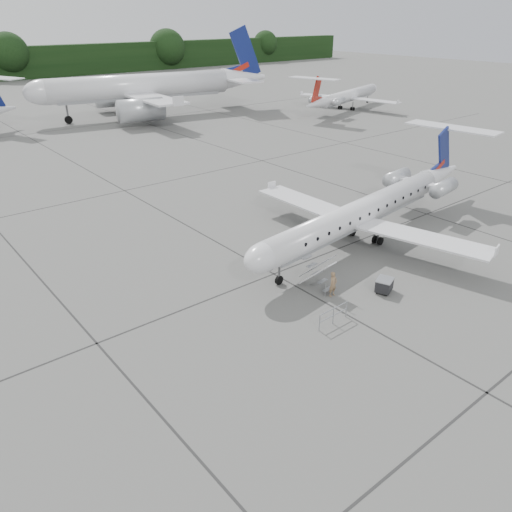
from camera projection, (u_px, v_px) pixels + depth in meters
ground at (404, 276)px, 32.88m from camera, size 320.00×320.00×0.00m
main_regional_jet at (361, 201)px, 36.15m from camera, size 28.39×22.00×6.73m
airstair at (317, 274)px, 30.92m from camera, size 1.11×2.26×2.11m
passenger at (333, 284)px, 30.26m from camera, size 0.61×0.42×1.61m
safety_railing at (333, 316)px, 27.62m from camera, size 2.20×0.12×1.00m
baggage_cart at (384, 285)px, 30.82m from camera, size 1.34×1.22×0.94m
bg_narrowbody at (139, 74)px, 80.40m from camera, size 42.37×33.89×13.63m
bg_regional_right at (350, 90)px, 88.87m from camera, size 29.77×24.95×6.71m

